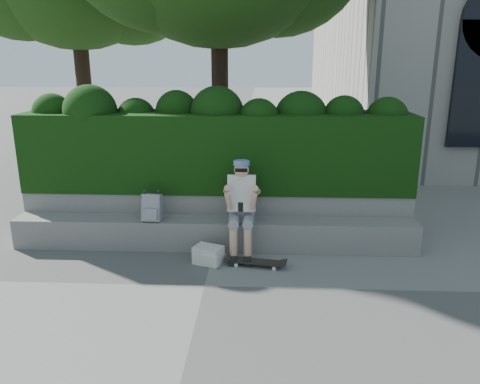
{
  "coord_description": "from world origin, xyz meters",
  "views": [
    {
      "loc": [
        0.69,
        -5.3,
        2.77
      ],
      "look_at": [
        0.4,
        1.0,
        0.95
      ],
      "focal_mm": 35.0,
      "sensor_mm": 36.0,
      "label": 1
    }
  ],
  "objects_px": {
    "person": "(241,204)",
    "backpack_plaid": "(152,208)",
    "backpack_ground": "(208,255)",
    "skateboard": "(256,262)"
  },
  "relations": [
    {
      "from": "person",
      "to": "backpack_plaid",
      "type": "bearing_deg",
      "value": 176.47
    },
    {
      "from": "backpack_plaid",
      "to": "backpack_ground",
      "type": "xyz_separation_m",
      "value": [
        0.87,
        -0.47,
        -0.53
      ]
    },
    {
      "from": "person",
      "to": "backpack_plaid",
      "type": "xyz_separation_m",
      "value": [
        -1.32,
        0.08,
        -0.1
      ]
    },
    {
      "from": "skateboard",
      "to": "backpack_ground",
      "type": "xyz_separation_m",
      "value": [
        -0.67,
        0.07,
        0.06
      ]
    },
    {
      "from": "person",
      "to": "backpack_plaid",
      "type": "relative_size",
      "value": 3.43
    },
    {
      "from": "skateboard",
      "to": "backpack_plaid",
      "type": "relative_size",
      "value": 1.92
    },
    {
      "from": "backpack_plaid",
      "to": "backpack_ground",
      "type": "bearing_deg",
      "value": -22.87
    },
    {
      "from": "person",
      "to": "backpack_ground",
      "type": "relative_size",
      "value": 3.65
    },
    {
      "from": "backpack_ground",
      "to": "person",
      "type": "bearing_deg",
      "value": 63.85
    },
    {
      "from": "backpack_plaid",
      "to": "skateboard",
      "type": "bearing_deg",
      "value": -14.02
    }
  ]
}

